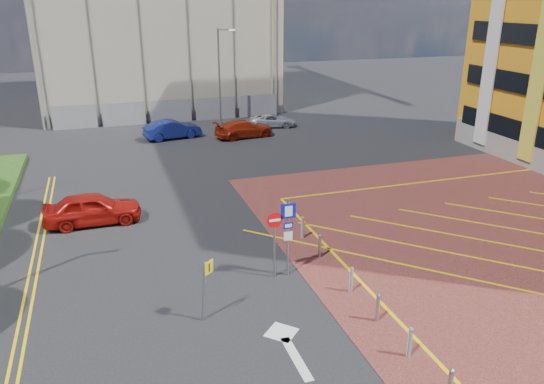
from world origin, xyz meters
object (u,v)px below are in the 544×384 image
sign_cluster (283,231)px  car_silver_back (273,120)px  lamp_back (220,73)px  car_red_left (92,208)px  car_red_back (244,129)px  car_blue_back (172,129)px  warning_sign (205,283)px

sign_cluster → car_silver_back: size_ratio=0.82×
lamp_back → sign_cluster: lamp_back is taller
car_silver_back → car_red_left: bearing=152.1°
lamp_back → car_red_back: lamp_back is taller
lamp_back → sign_cluster: 27.38m
car_blue_back → car_silver_back: 8.79m
car_red_left → car_silver_back: bearing=-41.4°
car_blue_back → car_red_left: bearing=148.8°
warning_sign → car_red_left: 10.52m
car_blue_back → car_silver_back: car_blue_back is taller
car_red_left → car_blue_back: car_red_left is taller
car_red_left → sign_cluster: bearing=-138.0°
sign_cluster → car_red_left: sign_cluster is taller
warning_sign → car_red_left: bearing=110.0°
car_red_left → car_silver_back: car_red_left is taller
lamp_back → car_red_back: 6.33m
lamp_back → car_red_back: (0.63, -5.12, -3.68)m
lamp_back → car_red_back: bearing=-83.0°
warning_sign → car_silver_back: bearing=67.4°
lamp_back → car_blue_back: lamp_back is taller
lamp_back → car_silver_back: size_ratio=2.06×
lamp_back → car_blue_back: size_ratio=1.83×
warning_sign → car_red_back: size_ratio=0.48×
car_red_left → car_red_back: 18.19m
lamp_back → car_red_left: lamp_back is taller
sign_cluster → warning_sign: sign_cluster is taller
lamp_back → car_blue_back: 7.10m
sign_cluster → car_blue_back: sign_cluster is taller
warning_sign → car_red_left: warning_sign is taller
sign_cluster → car_red_back: bearing=78.6°
car_red_left → car_red_back: (11.48, 14.11, -0.10)m
sign_cluster → car_red_back: 22.38m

